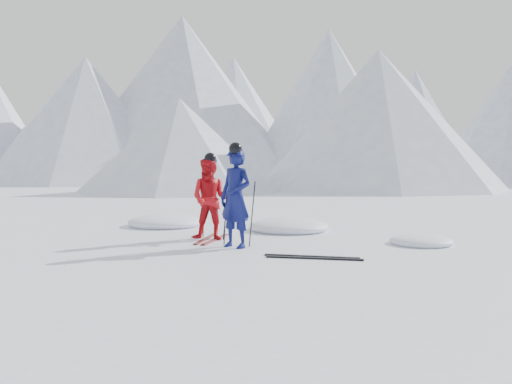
% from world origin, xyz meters
% --- Properties ---
extents(ground, '(160.00, 160.00, 0.00)m').
position_xyz_m(ground, '(0.00, 0.00, 0.00)').
color(ground, white).
rests_on(ground, ground).
extents(skier_blue, '(0.82, 0.64, 1.98)m').
position_xyz_m(skier_blue, '(-1.74, 0.25, 0.99)').
color(skier_blue, '#0D124E').
rests_on(skier_blue, ground).
extents(skier_red, '(1.00, 0.85, 1.80)m').
position_xyz_m(skier_red, '(-2.73, 1.02, 0.90)').
color(skier_red, red).
rests_on(skier_red, ground).
extents(pole_blue_left, '(0.13, 0.09, 1.32)m').
position_xyz_m(pole_blue_left, '(-2.04, 0.40, 0.66)').
color(pole_blue_left, black).
rests_on(pole_blue_left, ground).
extents(pole_blue_right, '(0.13, 0.08, 1.32)m').
position_xyz_m(pole_blue_right, '(-1.49, 0.50, 0.66)').
color(pole_blue_right, black).
rests_on(pole_blue_right, ground).
extents(pole_red_left, '(0.12, 0.09, 1.20)m').
position_xyz_m(pole_red_left, '(-3.03, 1.27, 0.60)').
color(pole_red_left, black).
rests_on(pole_red_left, ground).
extents(pole_red_right, '(0.12, 0.08, 1.20)m').
position_xyz_m(pole_red_right, '(-2.43, 1.17, 0.60)').
color(pole_red_right, black).
rests_on(pole_red_right, ground).
extents(ski_worn_left, '(0.51, 1.67, 0.03)m').
position_xyz_m(ski_worn_left, '(-2.85, 1.02, 0.01)').
color(ski_worn_left, black).
rests_on(ski_worn_left, ground).
extents(ski_worn_right, '(0.39, 1.69, 0.03)m').
position_xyz_m(ski_worn_right, '(-2.61, 1.02, 0.01)').
color(ski_worn_right, black).
rests_on(ski_worn_right, ground).
extents(ski_loose_a, '(1.69, 0.38, 0.03)m').
position_xyz_m(ski_loose_a, '(-0.01, -0.22, 0.01)').
color(ski_loose_a, black).
rests_on(ski_loose_a, ground).
extents(ski_loose_b, '(1.68, 0.44, 0.03)m').
position_xyz_m(ski_loose_b, '(0.09, -0.37, 0.01)').
color(ski_loose_b, black).
rests_on(ski_loose_b, ground).
extents(snow_lumps, '(10.56, 6.58, 0.44)m').
position_xyz_m(snow_lumps, '(-2.29, 2.58, 0.00)').
color(snow_lumps, white).
rests_on(snow_lumps, ground).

